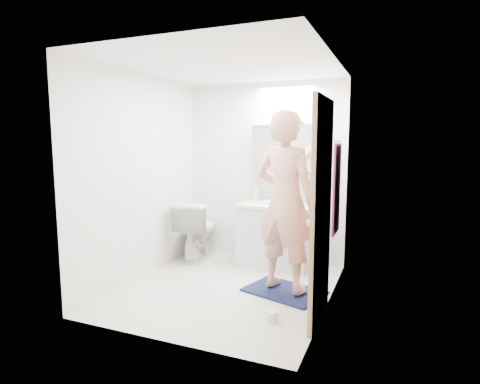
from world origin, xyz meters
The scene contains 23 objects.
floor centered at (0.00, 0.00, 0.00)m, with size 2.50×2.50×0.00m, color silver.
ceiling centered at (0.00, 0.00, 2.40)m, with size 2.50×2.50×0.00m, color white.
wall_back centered at (0.00, 1.25, 1.20)m, with size 2.50×2.50×0.00m, color white.
wall_front centered at (0.00, -1.25, 1.20)m, with size 2.50×2.50×0.00m, color white.
wall_left centered at (-1.10, 0.00, 1.20)m, with size 2.50×2.50×0.00m, color white.
wall_right centered at (1.10, 0.00, 1.20)m, with size 2.50×2.50×0.00m, color white.
vanity_cabinet centered at (0.25, 0.96, 0.39)m, with size 0.90×0.55×0.78m, color silver.
countertop centered at (0.25, 0.96, 0.80)m, with size 0.95×0.58×0.04m, color white.
sink_basin centered at (0.25, 0.99, 0.84)m, with size 0.36×0.36×0.03m, color white.
faucet centered at (0.25, 1.19, 0.90)m, with size 0.02×0.02×0.16m, color silver.
medicine_cabinet centered at (0.30, 1.18, 1.50)m, with size 0.88×0.14×0.70m, color white.
mirror_panel centered at (0.30, 1.10, 1.50)m, with size 0.84×0.01×0.66m, color silver.
toilet centered at (-0.83, 0.85, 0.41)m, with size 0.46×0.80×0.82m, color white.
bath_rug centered at (0.62, 0.12, 0.01)m, with size 0.80×0.55×0.02m, color #121A3A.
person centered at (0.62, 0.12, 0.99)m, with size 0.69×0.45×1.89m, color tan.
door centered at (1.08, -0.35, 1.00)m, with size 0.04×0.80×2.00m, color #A47A52.
door_knob centered at (1.04, -0.65, 0.95)m, with size 0.06×0.06×0.06m, color gold.
towel centered at (1.08, 0.55, 1.10)m, with size 0.02×0.42×1.00m, color #111C36.
towel_hook centered at (1.07, 0.55, 1.62)m, with size 0.02×0.02×0.07m, color silver.
soap_bottle_a centered at (-0.08, 1.11, 0.94)m, with size 0.10×0.10×0.25m, color #CDC884.
soap_bottle_b centered at (0.07, 1.15, 0.90)m, with size 0.07×0.07×0.15m, color #5A9AC2.
toothbrush_cup centered at (0.45, 1.12, 0.87)m, with size 0.10×0.10×0.10m, color #4047C2.
toilet_paper_roll centered at (0.70, -0.58, 0.05)m, with size 0.11×0.11×0.10m, color silver.
Camera 1 is at (1.70, -3.77, 1.62)m, focal length 29.05 mm.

